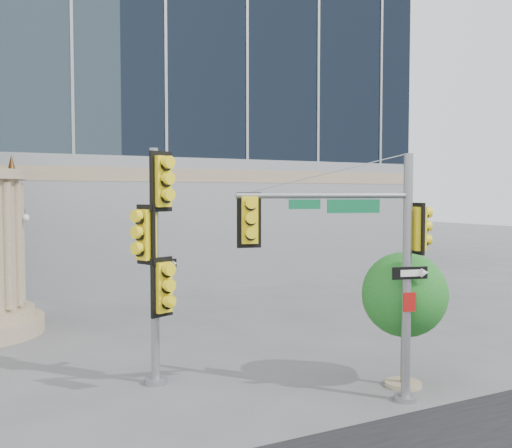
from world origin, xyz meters
name	(u,v)px	position (x,y,z in m)	size (l,w,h in m)	color
ground	(282,395)	(0.00, 0.00, 0.00)	(120.00, 120.00, 0.00)	#545456
main_signal_pole	(366,250)	(1.26, -1.23, 3.21)	(3.95, 1.30, 5.18)	slate
secondary_signal_pole	(156,247)	(-2.21, 1.84, 3.16)	(1.01, 0.73, 5.38)	slate
street_tree	(405,298)	(2.80, -0.69, 2.01)	(1.96, 1.91, 3.05)	gray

